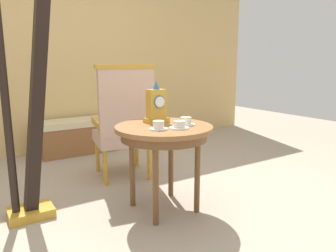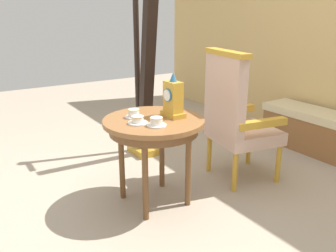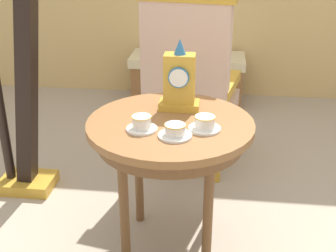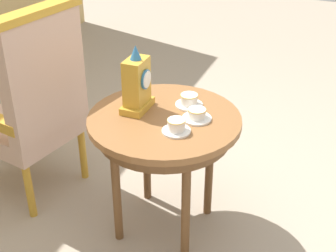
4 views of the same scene
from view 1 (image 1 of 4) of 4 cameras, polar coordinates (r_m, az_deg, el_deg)
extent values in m
plane|color=tan|center=(2.69, -1.93, -14.23)|extent=(10.00, 10.00, 0.00)
cube|color=tan|center=(4.52, -17.27, 13.81)|extent=(6.00, 0.10, 2.80)
cylinder|color=brown|center=(2.46, -0.73, -0.34)|extent=(0.75, 0.75, 0.03)
cylinder|color=brown|center=(2.47, -0.73, -1.54)|extent=(0.66, 0.66, 0.07)
cylinder|color=brown|center=(2.79, 0.51, -6.14)|extent=(0.04, 0.04, 0.65)
cylinder|color=brown|center=(2.62, -6.39, -7.42)|extent=(0.04, 0.04, 0.65)
cylinder|color=brown|center=(2.31, -2.21, -9.95)|extent=(0.04, 0.04, 0.65)
cylinder|color=brown|center=(2.50, 5.24, -8.26)|extent=(0.04, 0.04, 0.65)
cylinder|color=white|center=(2.31, -1.69, -0.53)|extent=(0.13, 0.13, 0.01)
cylinder|color=white|center=(2.30, -1.69, 0.26)|extent=(0.08, 0.08, 0.05)
torus|color=gold|center=(2.30, -1.70, 0.86)|extent=(0.09, 0.09, 0.00)
cylinder|color=white|center=(2.35, 2.02, -0.34)|extent=(0.14, 0.14, 0.01)
cylinder|color=white|center=(2.34, 2.02, 0.33)|extent=(0.09, 0.09, 0.05)
torus|color=gold|center=(2.34, 2.02, 0.81)|extent=(0.09, 0.09, 0.00)
cylinder|color=white|center=(2.48, 3.19, 0.28)|extent=(0.14, 0.14, 0.01)
cylinder|color=white|center=(2.47, 3.20, 0.99)|extent=(0.09, 0.09, 0.05)
torus|color=gold|center=(2.47, 3.21, 1.52)|extent=(0.09, 0.09, 0.00)
cube|color=gold|center=(2.59, -2.07, 1.06)|extent=(0.19, 0.11, 0.04)
cube|color=gold|center=(2.57, -2.09, 3.98)|extent=(0.14, 0.09, 0.23)
cylinder|color=teal|center=(2.53, -1.50, 4.31)|extent=(0.10, 0.01, 0.10)
cylinder|color=white|center=(2.52, -1.43, 4.30)|extent=(0.08, 0.00, 0.08)
cone|color=teal|center=(2.56, -2.11, 7.32)|extent=(0.06, 0.06, 0.07)
cube|color=#CCA893|center=(3.31, -8.22, -2.02)|extent=(0.61, 0.61, 0.11)
cube|color=#CCA893|center=(3.03, -7.43, 4.00)|extent=(0.53, 0.19, 0.64)
cube|color=gold|center=(3.01, -7.59, 10.43)|extent=(0.57, 0.20, 0.04)
cube|color=gold|center=(3.34, -4.46, 1.06)|extent=(0.16, 0.47, 0.06)
cube|color=gold|center=(3.23, -12.26, 0.51)|extent=(0.16, 0.47, 0.06)
cylinder|color=gold|center=(3.63, -5.56, -4.54)|extent=(0.04, 0.04, 0.35)
cylinder|color=gold|center=(3.53, -12.45, -5.17)|extent=(0.04, 0.04, 0.35)
cylinder|color=gold|center=(3.22, -3.34, -6.52)|extent=(0.04, 0.04, 0.35)
cylinder|color=gold|center=(3.12, -11.09, -7.33)|extent=(0.04, 0.04, 0.35)
cube|color=gold|center=(2.73, -23.19, -13.94)|extent=(0.32, 0.24, 0.07)
cylinder|color=black|center=(2.50, -26.99, 4.30)|extent=(0.06, 0.06, 1.68)
cube|color=black|center=(2.53, -22.34, 3.09)|extent=(0.28, 0.11, 1.54)
cube|color=beige|center=(4.28, -15.81, 0.61)|extent=(1.00, 0.40, 0.08)
cube|color=brown|center=(4.33, -15.66, -2.25)|extent=(0.96, 0.38, 0.36)
camera|label=2|loc=(3.52, 46.01, 12.43)|focal=37.95mm
camera|label=3|loc=(1.53, 50.51, 19.55)|focal=47.50mm
camera|label=4|loc=(1.55, -64.18, 30.59)|focal=51.71mm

